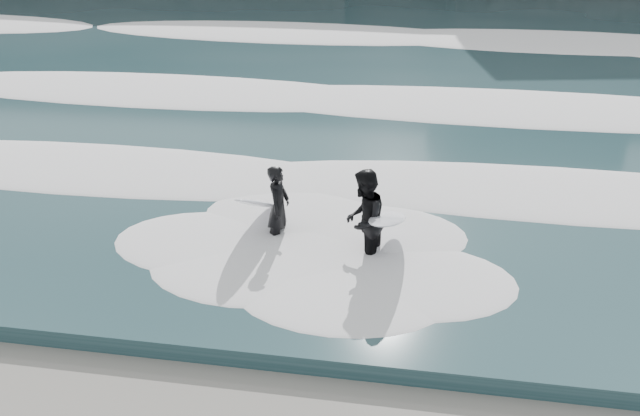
# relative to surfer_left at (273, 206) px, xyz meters

# --- Properties ---
(sea) EXTENTS (90.00, 52.00, 0.30)m
(sea) POSITION_rel_surfer_left_xyz_m (-0.21, 22.23, -0.68)
(sea) COLOR #234046
(sea) RESTS_ON ground
(foam_near) EXTENTS (60.00, 3.20, 0.20)m
(foam_near) POSITION_rel_surfer_left_xyz_m (-0.21, 2.23, -0.43)
(foam_near) COLOR white
(foam_near) RESTS_ON sea
(foam_mid) EXTENTS (60.00, 4.00, 0.24)m
(foam_mid) POSITION_rel_surfer_left_xyz_m (-0.21, 9.23, -0.41)
(foam_mid) COLOR white
(foam_mid) RESTS_ON sea
(foam_far) EXTENTS (60.00, 4.80, 0.30)m
(foam_far) POSITION_rel_surfer_left_xyz_m (-0.21, 18.23, -0.38)
(foam_far) COLOR white
(foam_far) RESTS_ON sea
(surfer_left) EXTENTS (1.00, 2.06, 1.65)m
(surfer_left) POSITION_rel_surfer_left_xyz_m (0.00, 0.00, 0.00)
(surfer_left) COLOR black
(surfer_left) RESTS_ON ground
(surfer_right) EXTENTS (1.21, 2.16, 1.88)m
(surfer_right) POSITION_rel_surfer_left_xyz_m (1.81, -0.54, 0.12)
(surfer_right) COLOR black
(surfer_right) RESTS_ON ground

